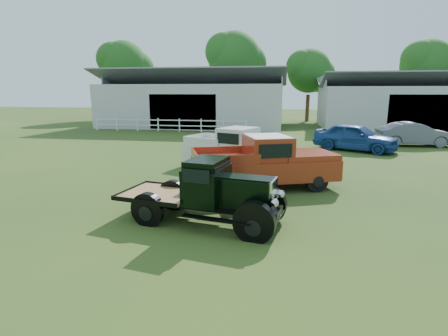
% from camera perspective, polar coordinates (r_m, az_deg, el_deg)
% --- Properties ---
extents(ground, '(120.00, 120.00, 0.00)m').
position_cam_1_polar(ground, '(11.15, -2.04, -6.57)').
color(ground, '#273C19').
extents(shed_left, '(18.80, 10.20, 5.60)m').
position_cam_1_polar(shed_left, '(37.46, -4.70, 11.24)').
color(shed_left, '#B0B0AF').
rests_on(shed_left, ground).
extents(shed_right, '(16.80, 9.20, 5.20)m').
position_cam_1_polar(shed_right, '(39.18, 27.55, 9.65)').
color(shed_right, '#B0B0AF').
rests_on(shed_right, ground).
extents(fence_rail, '(14.20, 0.16, 1.20)m').
position_cam_1_polar(fence_rail, '(32.11, -9.00, 6.98)').
color(fence_rail, white).
rests_on(fence_rail, ground).
extents(tree_a, '(6.30, 6.30, 10.50)m').
position_cam_1_polar(tree_a, '(47.79, -15.91, 14.04)').
color(tree_a, '#245A14').
rests_on(tree_a, ground).
extents(tree_b, '(6.90, 6.90, 11.50)m').
position_cam_1_polar(tree_b, '(44.79, 1.68, 15.27)').
color(tree_b, '#245A14').
rests_on(tree_b, ground).
extents(tree_c, '(5.40, 5.40, 9.00)m').
position_cam_1_polar(tree_c, '(43.42, 13.66, 13.36)').
color(tree_c, '#245A14').
rests_on(tree_c, ground).
extents(tree_d, '(6.00, 6.00, 10.00)m').
position_cam_1_polar(tree_d, '(47.10, 29.97, 12.60)').
color(tree_d, '#245A14').
rests_on(tree_d, ground).
extents(vintage_flatbed, '(4.89, 2.66, 1.84)m').
position_cam_1_polar(vintage_flatbed, '(9.74, -3.25, -3.78)').
color(vintage_flatbed, black).
rests_on(vintage_flatbed, ground).
extents(red_pickup, '(5.96, 3.98, 2.03)m').
position_cam_1_polar(red_pickup, '(13.25, 6.57, 1.00)').
color(red_pickup, maroon).
rests_on(red_pickup, ground).
extents(white_pickup, '(5.59, 3.99, 1.92)m').
position_cam_1_polar(white_pickup, '(16.52, 2.00, 3.18)').
color(white_pickup, silver).
rests_on(white_pickup, ground).
extents(misc_car_blue, '(5.29, 4.05, 1.68)m').
position_cam_1_polar(misc_car_blue, '(23.03, 20.64, 4.76)').
color(misc_car_blue, navy).
rests_on(misc_car_blue, ground).
extents(misc_car_grey, '(4.82, 1.86, 1.56)m').
position_cam_1_polar(misc_car_grey, '(26.62, 28.63, 4.86)').
color(misc_car_grey, '#555663').
rests_on(misc_car_grey, ground).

